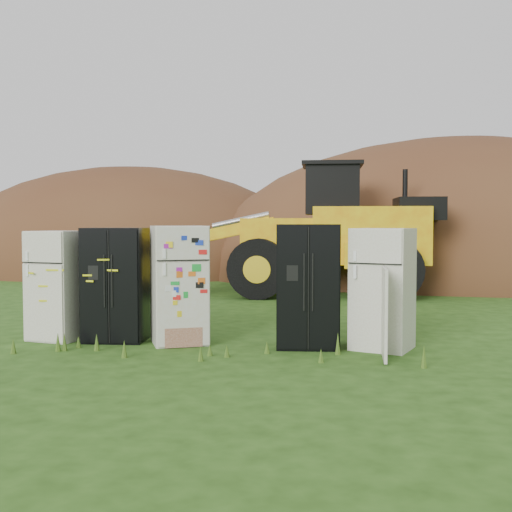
{
  "coord_description": "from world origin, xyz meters",
  "views": [
    {
      "loc": [
        1.87,
        -9.01,
        1.75
      ],
      "look_at": [
        0.28,
        2.0,
        1.17
      ],
      "focal_mm": 45.0,
      "sensor_mm": 36.0,
      "label": 1
    }
  ],
  "objects_px": {
    "fridge_black_right": "(308,286)",
    "fridge_open_door": "(383,289)",
    "fridge_black_side": "(116,284)",
    "fridge_sticker": "(179,285)",
    "fridge_leftmost": "(59,285)",
    "wheel_loader": "(299,229)"
  },
  "relations": [
    {
      "from": "fridge_black_right",
      "to": "fridge_open_door",
      "type": "distance_m",
      "value": 1.03
    },
    {
      "from": "fridge_black_side",
      "to": "fridge_sticker",
      "type": "height_order",
      "value": "fridge_sticker"
    },
    {
      "from": "fridge_leftmost",
      "to": "fridge_black_side",
      "type": "height_order",
      "value": "fridge_black_side"
    },
    {
      "from": "fridge_leftmost",
      "to": "fridge_sticker",
      "type": "relative_size",
      "value": 0.95
    },
    {
      "from": "fridge_sticker",
      "to": "wheel_loader",
      "type": "distance_m",
      "value": 6.75
    },
    {
      "from": "fridge_black_side",
      "to": "wheel_loader",
      "type": "bearing_deg",
      "value": 67.46
    },
    {
      "from": "wheel_loader",
      "to": "fridge_black_side",
      "type": "bearing_deg",
      "value": -110.8
    },
    {
      "from": "fridge_black_right",
      "to": "wheel_loader",
      "type": "xyz_separation_m",
      "value": [
        -0.63,
        6.58,
        0.73
      ]
    },
    {
      "from": "fridge_leftmost",
      "to": "fridge_black_right",
      "type": "xyz_separation_m",
      "value": [
        3.73,
        -0.04,
        0.05
      ]
    },
    {
      "from": "fridge_black_side",
      "to": "fridge_open_door",
      "type": "bearing_deg",
      "value": -5.05
    },
    {
      "from": "fridge_leftmost",
      "to": "fridge_sticker",
      "type": "xyz_separation_m",
      "value": [
        1.87,
        -0.06,
        0.04
      ]
    },
    {
      "from": "fridge_leftmost",
      "to": "fridge_black_side",
      "type": "xyz_separation_m",
      "value": [
        0.89,
        0.02,
        0.02
      ]
    },
    {
      "from": "fridge_open_door",
      "to": "fridge_sticker",
      "type": "bearing_deg",
      "value": -160.21
    },
    {
      "from": "fridge_leftmost",
      "to": "fridge_black_side",
      "type": "bearing_deg",
      "value": 13.53
    },
    {
      "from": "fridge_open_door",
      "to": "wheel_loader",
      "type": "bearing_deg",
      "value": 124.1
    },
    {
      "from": "fridge_black_right",
      "to": "wheel_loader",
      "type": "bearing_deg",
      "value": 91.0
    },
    {
      "from": "fridge_black_side",
      "to": "fridge_black_right",
      "type": "relative_size",
      "value": 0.97
    },
    {
      "from": "wheel_loader",
      "to": "fridge_sticker",
      "type": "bearing_deg",
      "value": -102.62
    },
    {
      "from": "fridge_open_door",
      "to": "wheel_loader",
      "type": "relative_size",
      "value": 0.25
    },
    {
      "from": "fridge_black_right",
      "to": "wheel_loader",
      "type": "height_order",
      "value": "wheel_loader"
    },
    {
      "from": "fridge_black_side",
      "to": "fridge_open_door",
      "type": "xyz_separation_m",
      "value": [
        3.87,
        -0.08,
        -0.0
      ]
    },
    {
      "from": "fridge_leftmost",
      "to": "fridge_sticker",
      "type": "bearing_deg",
      "value": 10.73
    }
  ]
}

